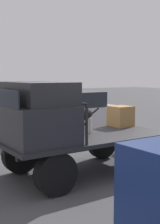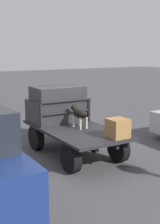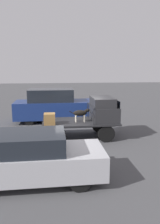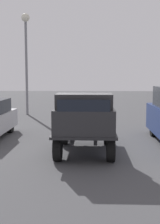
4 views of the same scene
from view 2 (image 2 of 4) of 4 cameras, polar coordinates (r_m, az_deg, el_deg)
name	(u,v)px [view 2 (image 2 of 4)]	position (r m, az deg, el deg)	size (l,w,h in m)	color
ground_plane	(75,155)	(9.88, -0.94, -7.87)	(80.00, 80.00, 0.00)	#474749
flatbed_truck	(75,136)	(9.70, -0.95, -4.41)	(3.75, 1.93, 0.87)	black
truck_cab	(57,105)	(10.54, -4.22, 1.36)	(1.22, 1.81, 1.18)	#28282B
truck_headboard	(66,109)	(9.97, -2.51, 0.63)	(0.04, 1.81, 0.80)	#232326
dog	(79,113)	(9.64, -0.15, -0.27)	(1.04, 0.29, 0.70)	beige
cargo_crate	(118,128)	(8.61, 6.91, -2.95)	(0.52, 0.52, 0.52)	olive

